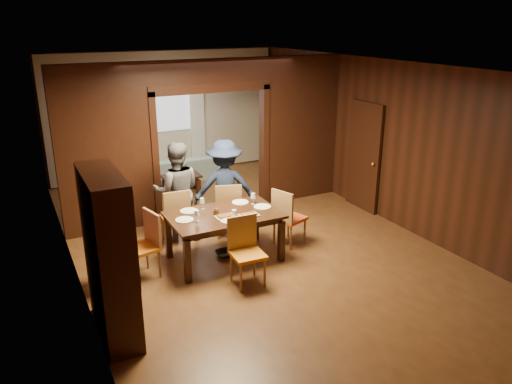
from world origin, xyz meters
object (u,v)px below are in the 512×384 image
coffee_table (182,184)px  chair_far_l (175,216)px  sofa (186,168)px  hutch (109,256)px  dining_table (224,237)px  chair_right (290,216)px  chair_far_r (228,208)px  person_navy (225,187)px  person_purple (110,232)px  chair_left (141,246)px  chair_near (248,253)px  person_grey (177,191)px

coffee_table → chair_far_l: (-0.90, -2.34, 0.28)m
sofa → hutch: size_ratio=0.93×
dining_table → chair_right: 1.20m
chair_far_r → hutch: bearing=58.2°
chair_far_l → hutch: size_ratio=0.48×
person_navy → coffee_table: size_ratio=2.07×
chair_right → chair_far_l: (-1.68, 0.89, 0.00)m
person_purple → person_navy: size_ratio=0.99×
chair_far_l → hutch: hutch is taller
sofa → chair_right: size_ratio=1.91×
person_purple → chair_far_r: 2.33m
chair_left → chair_far_r: size_ratio=1.00×
person_purple → chair_far_l: size_ratio=1.69×
chair_right → chair_near: 1.51m
person_grey → chair_left: bearing=66.8°
sofa → chair_near: (-0.85, -5.04, 0.21)m
chair_far_r → hutch: hutch is taller
dining_table → hutch: (-1.93, -1.17, 0.62)m
sofa → dining_table: size_ratio=1.10×
dining_table → chair_left: chair_left is taller
person_purple → chair_right: person_purple is taller
dining_table → chair_near: chair_near is taller
sofa → chair_left: 4.68m
chair_left → hutch: hutch is taller
sofa → chair_near: 5.12m
person_purple → coffee_table: bearing=145.3°
sofa → hutch: bearing=65.5°
chair_far_l → chair_far_r: 0.92m
chair_right → hutch: (-3.12, -1.21, 0.52)m
chair_near → person_purple: bearing=157.0°
hutch → coffee_table: bearing=62.2°
person_purple → sofa: person_purple is taller
person_purple → chair_near: size_ratio=1.69×
chair_left → sofa: bearing=139.0°
dining_table → hutch: size_ratio=0.84×
coffee_table → chair_far_l: 2.53m
dining_table → person_navy: bearing=65.6°
chair_near → chair_left: bearing=148.3°
chair_far_r → person_grey: bearing=0.5°
chair_right → chair_near: same height
person_grey → dining_table: (0.38, -1.08, -0.46)m
coffee_table → chair_left: chair_left is taller
person_navy → chair_left: bearing=47.9°
sofa → hutch: 6.06m
chair_left → chair_far_r: (1.71, 0.81, 0.00)m
chair_left → chair_near: size_ratio=1.00×
person_purple → sofa: bearing=146.9°
person_purple → chair_right: size_ratio=1.69×
chair_left → chair_right: size_ratio=1.00×
dining_table → chair_left: size_ratio=1.74×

